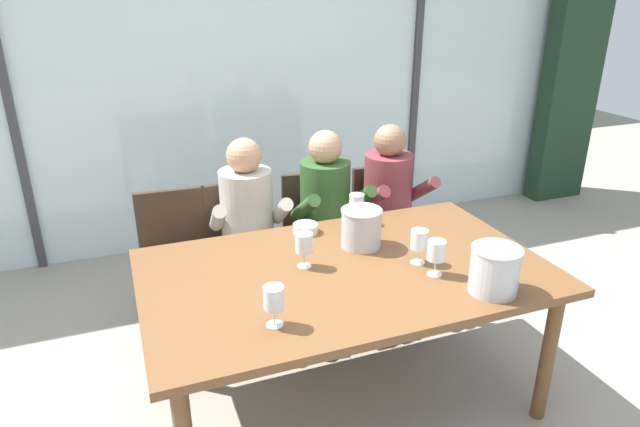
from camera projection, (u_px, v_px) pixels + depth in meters
ground at (286, 303)px, 3.83m from camera, size 14.00×14.00×0.00m
window_glass_panel at (236, 84)px, 4.38m from camera, size 7.13×0.03×2.60m
window_mullion_left at (8, 98)px, 3.84m from camera, size 0.06×0.06×2.60m
window_mullion_right at (416, 74)px, 4.89m from camera, size 0.06×0.06×2.60m
hillside_vineyard at (176, 71)px, 7.88m from camera, size 13.13×2.40×1.77m
curtain_heavy_drape at (573, 67)px, 5.28m from camera, size 0.56×0.20×2.60m
dining_table at (346, 282)px, 2.70m from camera, size 1.93×1.16×0.77m
chair_near_curtain at (176, 253)px, 3.39m from camera, size 0.46×0.46×0.88m
chair_left_of_center at (243, 242)px, 3.53m from camera, size 0.48×0.48×0.88m
chair_center at (316, 231)px, 3.68m from camera, size 0.50×0.50×0.88m
chair_right_of_center at (386, 221)px, 3.84m from camera, size 0.45×0.45×0.88m
person_beige_jumper at (250, 224)px, 3.35m from camera, size 0.48×0.63×1.20m
person_olive_shirt at (330, 213)px, 3.52m from camera, size 0.48×0.62×1.20m
person_maroon_top at (393, 203)px, 3.67m from camera, size 0.49×0.63×1.20m
ice_bucket_primary at (495, 269)px, 2.43m from camera, size 0.22×0.22×0.21m
ice_bucket_secondary at (361, 227)px, 2.86m from camera, size 0.21×0.21×0.21m
tasting_bowl at (305, 228)px, 3.05m from camera, size 0.14×0.14×0.05m
wine_glass_by_left_taster at (419, 240)px, 2.68m from camera, size 0.08×0.08×0.17m
wine_glass_near_bucket at (274, 300)px, 2.18m from camera, size 0.08×0.08×0.17m
wine_glass_center_pour at (304, 244)px, 2.64m from camera, size 0.08×0.08×0.17m
wine_glass_by_right_taster at (357, 204)px, 3.13m from camera, size 0.08×0.08×0.17m
wine_glass_spare_empty at (436, 252)px, 2.57m from camera, size 0.08×0.08×0.17m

